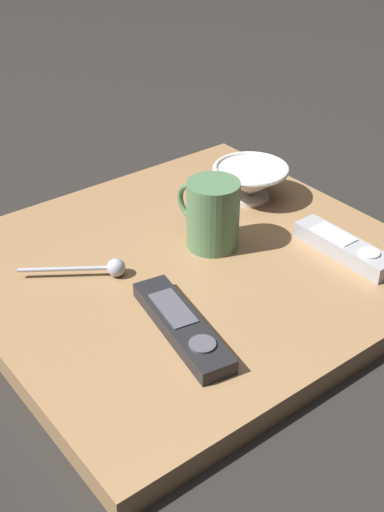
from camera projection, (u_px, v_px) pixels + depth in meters
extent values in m
plane|color=black|center=(189.00, 278.00, 0.99)|extent=(6.00, 6.00, 0.00)
cube|color=#936D47|center=(189.00, 268.00, 0.98)|extent=(0.58, 0.62, 0.03)
cylinder|color=beige|center=(250.00, 197.00, 1.12)|extent=(0.07, 0.07, 0.01)
cone|color=beige|center=(250.00, 182.00, 1.11)|extent=(0.13, 0.13, 0.05)
torus|color=beige|center=(251.00, 169.00, 1.09)|extent=(0.13, 0.13, 0.01)
cylinder|color=#4C724C|center=(213.00, 215.00, 0.97)|extent=(0.08, 0.08, 0.10)
torus|color=#4C724C|center=(192.00, 203.00, 1.00)|extent=(0.06, 0.02, 0.06)
cylinder|color=#A3A5B2|center=(64.00, 269.00, 0.92)|extent=(0.08, 0.11, 0.01)
sphere|color=#A3A5B2|center=(116.00, 267.00, 0.93)|extent=(0.03, 0.03, 0.03)
cube|color=black|center=(182.00, 326.00, 0.83)|extent=(0.20, 0.08, 0.02)
cylinder|color=#4C4C54|center=(202.00, 344.00, 0.78)|extent=(0.03, 0.03, 0.00)
cube|color=#4C4C54|center=(173.00, 308.00, 0.84)|extent=(0.08, 0.05, 0.00)
cube|color=#9E9EA3|center=(344.00, 247.00, 0.97)|extent=(0.16, 0.04, 0.02)
cylinder|color=silver|center=(369.00, 253.00, 0.94)|extent=(0.03, 0.03, 0.00)
cube|color=silver|center=(334.00, 234.00, 0.98)|extent=(0.07, 0.03, 0.00)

